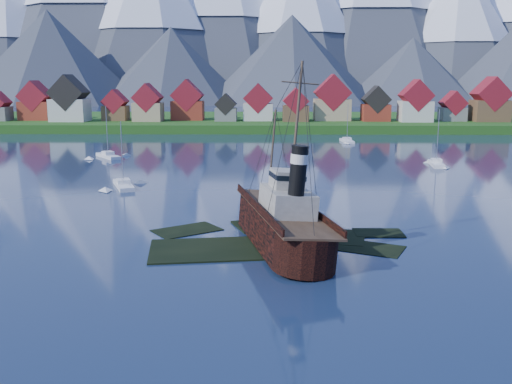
{
  "coord_description": "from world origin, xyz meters",
  "views": [
    {
      "loc": [
        0.94,
        -63.56,
        19.01
      ],
      "look_at": [
        -0.25,
        6.0,
        5.0
      ],
      "focal_mm": 40.0,
      "sensor_mm": 36.0,
      "label": 1
    }
  ],
  "objects_px": {
    "sailboat_a": "(124,186)",
    "sailboat_d": "(436,164)",
    "sailboat_c": "(108,157)",
    "sailboat_e": "(347,141)",
    "tugboat_wreck": "(280,219)"
  },
  "relations": [
    {
      "from": "sailboat_c",
      "to": "sailboat_e",
      "type": "distance_m",
      "value": 71.35
    },
    {
      "from": "tugboat_wreck",
      "to": "sailboat_c",
      "type": "distance_m",
      "value": 81.56
    },
    {
      "from": "sailboat_a",
      "to": "sailboat_e",
      "type": "xyz_separation_m",
      "value": [
        49.38,
        72.21,
        -0.01
      ]
    },
    {
      "from": "sailboat_d",
      "to": "tugboat_wreck",
      "type": "bearing_deg",
      "value": -113.86
    },
    {
      "from": "sailboat_d",
      "to": "sailboat_e",
      "type": "relative_size",
      "value": 1.08
    },
    {
      "from": "sailboat_d",
      "to": "sailboat_c",
      "type": "bearing_deg",
      "value": 178.39
    },
    {
      "from": "sailboat_a",
      "to": "sailboat_e",
      "type": "bearing_deg",
      "value": 33.99
    },
    {
      "from": "sailboat_c",
      "to": "sailboat_d",
      "type": "relative_size",
      "value": 1.01
    },
    {
      "from": "tugboat_wreck",
      "to": "sailboat_e",
      "type": "distance_m",
      "value": 108.35
    },
    {
      "from": "sailboat_c",
      "to": "sailboat_e",
      "type": "relative_size",
      "value": 1.09
    },
    {
      "from": "sailboat_c",
      "to": "sailboat_d",
      "type": "distance_m",
      "value": 76.31
    },
    {
      "from": "sailboat_a",
      "to": "sailboat_d",
      "type": "height_order",
      "value": "sailboat_d"
    },
    {
      "from": "tugboat_wreck",
      "to": "sailboat_d",
      "type": "relative_size",
      "value": 2.15
    },
    {
      "from": "sailboat_c",
      "to": "sailboat_e",
      "type": "bearing_deg",
      "value": -7.21
    },
    {
      "from": "sailboat_a",
      "to": "sailboat_d",
      "type": "xyz_separation_m",
      "value": [
        62.5,
        26.04,
        0.03
      ]
    }
  ]
}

